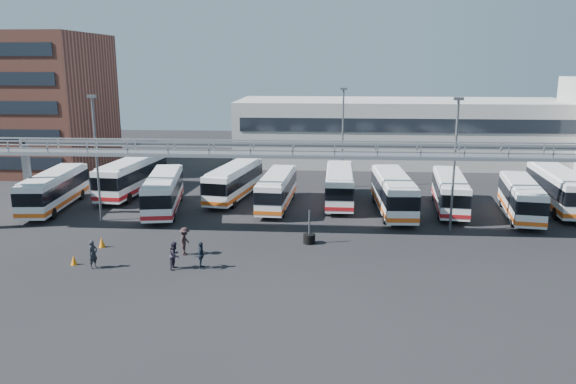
# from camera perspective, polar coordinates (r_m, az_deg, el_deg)

# --- Properties ---
(ground) EXTENTS (140.00, 140.00, 0.00)m
(ground) POSITION_cam_1_polar(r_m,az_deg,el_deg) (37.53, 0.03, -6.74)
(ground) COLOR black
(ground) RESTS_ON ground
(gantry) EXTENTS (51.40, 5.15, 7.10)m
(gantry) POSITION_cam_1_polar(r_m,az_deg,el_deg) (41.80, 0.60, 3.13)
(gantry) COLOR gray
(gantry) RESTS_ON ground
(apartment_building) EXTENTS (18.00, 15.00, 16.00)m
(apartment_building) POSITION_cam_1_polar(r_m,az_deg,el_deg) (74.89, -25.36, 8.22)
(apartment_building) COLOR brown
(apartment_building) RESTS_ON ground
(warehouse) EXTENTS (42.00, 14.00, 8.00)m
(warehouse) POSITION_cam_1_polar(r_m,az_deg,el_deg) (74.35, 11.47, 6.08)
(warehouse) COLOR #9E9E99
(warehouse) RESTS_ON ground
(light_pole_left) EXTENTS (0.70, 0.35, 10.21)m
(light_pole_left) POSITION_cam_1_polar(r_m,az_deg,el_deg) (47.53, -18.91, 3.91)
(light_pole_left) COLOR #4C4F54
(light_pole_left) RESTS_ON ground
(light_pole_mid) EXTENTS (0.70, 0.35, 10.21)m
(light_pole_mid) POSITION_cam_1_polar(r_m,az_deg,el_deg) (43.83, 16.58, 3.35)
(light_pole_mid) COLOR #4C4F54
(light_pole_mid) RESTS_ON ground
(light_pole_back) EXTENTS (0.70, 0.35, 10.21)m
(light_pole_back) POSITION_cam_1_polar(r_m,az_deg,el_deg) (57.67, 5.58, 6.05)
(light_pole_back) COLOR #4C4F54
(light_pole_back) RESTS_ON ground
(bus_0) EXTENTS (3.42, 10.94, 3.27)m
(bus_0) POSITION_cam_1_polar(r_m,az_deg,el_deg) (53.52, -22.66, 0.29)
(bus_0) COLOR silver
(bus_0) RESTS_ON ground
(bus_1) EXTENTS (3.65, 11.66, 3.49)m
(bus_1) POSITION_cam_1_polar(r_m,az_deg,el_deg) (56.91, -15.56, 1.66)
(bus_1) COLOR silver
(bus_1) RESTS_ON ground
(bus_2) EXTENTS (4.28, 11.01, 3.26)m
(bus_2) POSITION_cam_1_polar(r_m,az_deg,el_deg) (49.88, -12.52, 0.12)
(bus_2) COLOR silver
(bus_2) RESTS_ON ground
(bus_3) EXTENTS (4.22, 10.83, 3.21)m
(bus_3) POSITION_cam_1_polar(r_m,az_deg,el_deg) (53.27, -5.50, 1.15)
(bus_3) COLOR silver
(bus_3) RESTS_ON ground
(bus_4) EXTENTS (2.94, 10.16, 3.05)m
(bus_4) POSITION_cam_1_polar(r_m,az_deg,el_deg) (50.03, -1.14, 0.33)
(bus_4) COLOR silver
(bus_4) RESTS_ON ground
(bus_5) EXTENTS (2.60, 10.54, 3.19)m
(bus_5) POSITION_cam_1_polar(r_m,az_deg,el_deg) (51.60, 5.25, 0.76)
(bus_5) COLOR silver
(bus_5) RESTS_ON ground
(bus_6) EXTENTS (2.98, 11.10, 3.35)m
(bus_6) POSITION_cam_1_polar(r_m,az_deg,el_deg) (49.00, 10.64, 0.03)
(bus_6) COLOR silver
(bus_6) RESTS_ON ground
(bus_7) EXTENTS (3.51, 10.49, 3.12)m
(bus_7) POSITION_cam_1_polar(r_m,az_deg,el_deg) (51.03, 16.12, 0.11)
(bus_7) COLOR silver
(bus_7) RESTS_ON ground
(bus_8) EXTENTS (3.88, 10.36, 3.07)m
(bus_8) POSITION_cam_1_polar(r_m,az_deg,el_deg) (50.77, 22.60, -0.48)
(bus_8) COLOR silver
(bus_8) RESTS_ON ground
(bus_9) EXTENTS (3.45, 11.55, 3.46)m
(bus_9) POSITION_cam_1_polar(r_m,az_deg,el_deg) (54.74, 25.78, 0.37)
(bus_9) COLOR silver
(bus_9) RESTS_ON ground
(pedestrian_a) EXTENTS (0.65, 0.78, 1.81)m
(pedestrian_a) POSITION_cam_1_polar(r_m,az_deg,el_deg) (37.59, -19.19, -6.00)
(pedestrian_a) COLOR #212329
(pedestrian_a) RESTS_ON ground
(pedestrian_b) EXTENTS (0.80, 0.96, 1.78)m
(pedestrian_b) POSITION_cam_1_polar(r_m,az_deg,el_deg) (36.13, -11.43, -6.31)
(pedestrian_b) COLOR #27222F
(pedestrian_b) RESTS_ON ground
(pedestrian_c) EXTENTS (0.78, 1.28, 1.92)m
(pedestrian_c) POSITION_cam_1_polar(r_m,az_deg,el_deg) (38.51, -10.43, -4.93)
(pedestrian_c) COLOR black
(pedestrian_c) RESTS_ON ground
(pedestrian_d) EXTENTS (0.54, 1.06, 1.74)m
(pedestrian_d) POSITION_cam_1_polar(r_m,az_deg,el_deg) (35.88, -8.84, -6.37)
(pedestrian_d) COLOR #1A2230
(pedestrian_d) RESTS_ON ground
(cone_left) EXTENTS (0.48, 0.48, 0.64)m
(cone_left) POSITION_cam_1_polar(r_m,az_deg,el_deg) (38.79, -20.93, -6.47)
(cone_left) COLOR orange
(cone_left) RESTS_ON ground
(cone_right) EXTENTS (0.57, 0.57, 0.73)m
(cone_right) POSITION_cam_1_polar(r_m,az_deg,el_deg) (41.68, -18.39, -4.86)
(cone_right) COLOR orange
(cone_right) RESTS_ON ground
(tire_stack) EXTENTS (0.86, 0.86, 2.47)m
(tire_stack) POSITION_cam_1_polar(r_m,az_deg,el_deg) (40.40, 2.17, -4.67)
(tire_stack) COLOR black
(tire_stack) RESTS_ON ground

